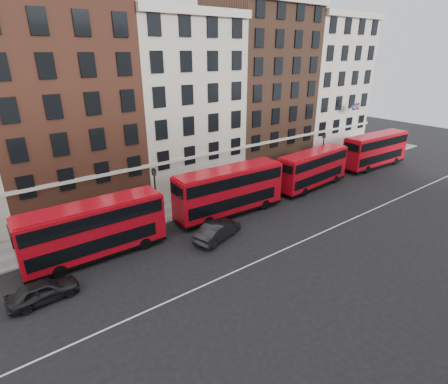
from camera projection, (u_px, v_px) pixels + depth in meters
ground at (284, 233)px, 30.99m from camera, size 120.00×120.00×0.00m
pavement at (215, 196)px, 38.76m from camera, size 80.00×5.00×0.15m
kerb at (229, 203)px, 36.90m from camera, size 80.00×0.30×0.16m
road_centre_line at (301, 242)px, 29.51m from camera, size 70.00×0.12×0.01m
building_terrace at (175, 95)px, 40.26m from camera, size 64.00×11.95×22.00m
bus_a at (94, 229)px, 26.53m from camera, size 10.78×2.74×4.51m
bus_b at (229, 190)px, 33.70m from camera, size 11.33×3.21×4.71m
bus_c at (313, 168)px, 40.57m from camera, size 10.55×3.35×4.36m
bus_d at (375, 150)px, 47.72m from camera, size 11.06×3.04×4.61m
car_rear at (43, 291)px, 22.36m from camera, size 4.37×1.91×1.46m
car_front at (218, 231)px, 29.73m from camera, size 5.12×3.12×1.59m
lamp_post_left at (156, 192)px, 31.69m from camera, size 0.44×0.44×5.33m
lamp_post_right at (323, 151)px, 45.01m from camera, size 0.44×0.44×5.33m
traffic_light at (372, 144)px, 50.73m from camera, size 0.25×0.45×3.27m
iron_railings at (204, 185)px, 40.18m from camera, size 6.60×0.06×1.00m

